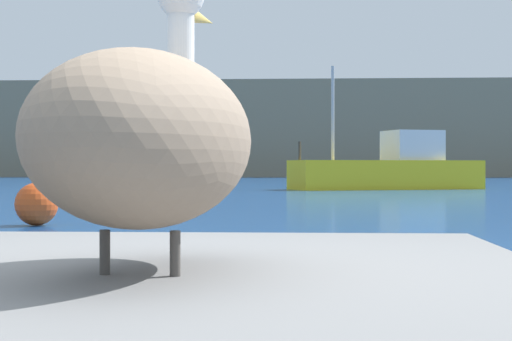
{
  "coord_description": "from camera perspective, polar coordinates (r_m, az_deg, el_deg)",
  "views": [
    {
      "loc": [
        0.35,
        -2.59,
        0.86
      ],
      "look_at": [
        -0.57,
        14.41,
        0.79
      ],
      "focal_mm": 58.23,
      "sensor_mm": 36.0,
      "label": 1
    }
  ],
  "objects": [
    {
      "name": "hillside_backdrop",
      "position": [
        75.7,
        2.84,
        2.72
      ],
      "size": [
        140.0,
        12.43,
        8.26
      ],
      "primitive_type": "cube",
      "color": "#7F755B",
      "rests_on": "ground"
    },
    {
      "name": "fishing_boat_yellow",
      "position": [
        32.58,
        9.25,
        0.08
      ],
      "size": [
        7.71,
        4.53,
        4.7
      ],
      "rotation": [
        0.0,
        0.0,
        3.49
      ],
      "color": "yellow",
      "rests_on": "ground"
    },
    {
      "name": "pelican",
      "position": [
        2.4,
        -7.52,
        2.32
      ],
      "size": [
        0.71,
        1.47,
        0.96
      ],
      "rotation": [
        0.0,
        0.0,
        1.46
      ],
      "color": "gray",
      "rests_on": "pier_dock"
    },
    {
      "name": "mooring_buoy",
      "position": [
        12.63,
        -14.85,
        -2.25
      ],
      "size": [
        0.63,
        0.63,
        0.63
      ],
      "primitive_type": "sphere",
      "color": "#E54C19",
      "rests_on": "ground"
    }
  ]
}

